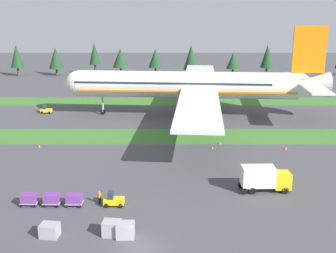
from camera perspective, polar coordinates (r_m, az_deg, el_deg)
ground_plane at (r=46.62m, az=-3.59°, el=-16.00°), size 400.00×400.00×0.00m
grass_strip_near at (r=83.62m, az=-1.91°, el=-1.31°), size 320.00×10.15×0.01m
grass_strip_far at (r=114.87m, az=-1.38°, el=3.42°), size 320.00×10.15×0.01m
airliner at (r=97.59m, az=3.58°, el=5.64°), size 60.12×74.00×20.75m
baggage_tug at (r=55.28m, az=-7.33°, el=-9.78°), size 2.62×1.35×1.97m
cargo_dolly_lead at (r=56.17m, az=-12.49°, el=-9.49°), size 2.23×1.54×1.55m
cargo_dolly_second at (r=56.91m, az=-15.36°, el=-9.35°), size 2.23×1.54×1.55m
cargo_dolly_third at (r=57.79m, az=-18.16°, el=-9.19°), size 2.23×1.54×1.55m
catering_truck at (r=60.06m, az=12.89°, el=-6.74°), size 7.03×2.53×3.58m
pushback_tractor at (r=105.65m, az=-16.08°, el=2.16°), size 2.69×1.50×1.97m
ground_crew_marshaller at (r=56.00m, az=-9.16°, el=-9.36°), size 0.52×0.36×1.74m
uld_container_0 at (r=49.89m, az=-15.61°, el=-13.31°), size 2.18×1.83×1.52m
uld_container_1 at (r=48.78m, az=-7.53°, el=-13.41°), size 2.14×1.78×1.71m
uld_container_2 at (r=48.25m, az=-5.72°, el=-13.70°), size 2.01×1.61×1.70m
taxiway_marker_0 at (r=80.44m, az=-16.94°, el=-2.47°), size 0.44×0.44×0.62m
taxiway_marker_1 at (r=78.80m, az=15.61°, el=-2.78°), size 0.44×0.44×0.53m
taxiway_marker_2 at (r=76.51m, az=6.01°, el=-2.81°), size 0.44×0.44×0.55m
taxiway_marker_3 at (r=79.39m, az=7.02°, el=-2.19°), size 0.44×0.44×0.46m
distant_tree_line at (r=157.74m, az=-1.27°, el=9.33°), size 162.55×8.43×12.15m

